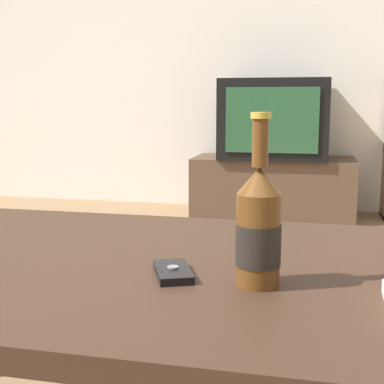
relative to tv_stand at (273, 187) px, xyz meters
name	(u,v)px	position (x,y,z in m)	size (l,w,h in m)	color
back_wall	(266,28)	(-0.10, 0.31, 1.10)	(8.00, 0.05, 2.60)	silver
coffee_table	(124,289)	(-0.10, -2.71, 0.21)	(1.24, 0.78, 0.48)	#332116
tv_stand	(273,187)	(0.00, 0.00, 0.00)	(1.08, 0.47, 0.40)	#4C3828
television	(275,119)	(0.00, 0.00, 0.46)	(0.71, 0.54, 0.52)	black
beer_bottle	(259,228)	(0.17, -2.81, 0.37)	(0.07, 0.07, 0.28)	#563314
cell_phone	(173,272)	(0.02, -2.80, 0.28)	(0.10, 0.13, 0.02)	black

